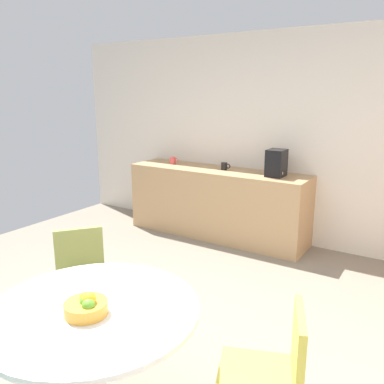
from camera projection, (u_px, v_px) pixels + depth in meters
The scene contains 11 objects.
ground_plane at pixel (104, 353), 2.98m from camera, with size 6.00×6.00×0.00m, color gray.
wall_back at pixel (268, 138), 5.11m from camera, with size 6.00×0.10×2.60m, color silver.
counter_block at pixel (217, 203), 5.31m from camera, with size 2.41×0.60×0.90m, color tan.
round_table at pixel (94, 328), 2.22m from camera, with size 1.17×1.17×0.74m.
chair_olive at pixel (81, 269), 3.16m from camera, with size 0.59×0.59×0.83m.
chair_yellow at pixel (278, 365), 2.05m from camera, with size 0.54×0.54×0.83m.
fruit_bowl at pixel (87, 306), 2.11m from camera, with size 0.23×0.23×0.13m.
mug_white at pixel (276, 173), 4.73m from camera, with size 0.13×0.08×0.09m.
mug_green at pixel (224, 166), 5.17m from camera, with size 0.13×0.08×0.09m.
mug_red at pixel (173, 160), 5.59m from camera, with size 0.13×0.08×0.09m.
coffee_maker at pixel (276, 163), 4.75m from camera, with size 0.20×0.24×0.32m, color black.
Camera 1 is at (1.95, -1.83, 1.88)m, focal length 37.64 mm.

